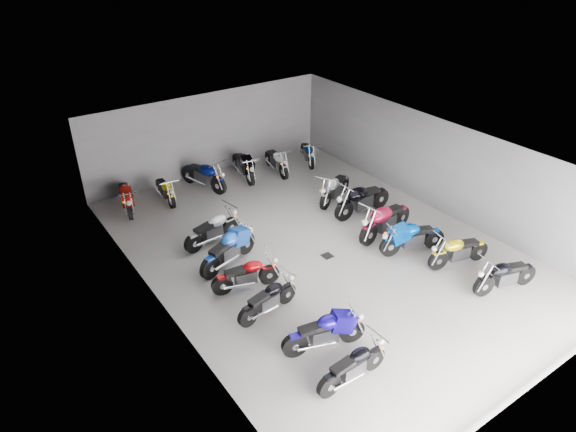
# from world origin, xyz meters

# --- Properties ---
(ground) EXTENTS (14.00, 14.00, 0.00)m
(ground) POSITION_xyz_m (0.00, 0.00, 0.00)
(ground) COLOR #A19F99
(ground) RESTS_ON ground
(wall_back) EXTENTS (10.00, 0.10, 3.20)m
(wall_back) POSITION_xyz_m (0.00, 7.00, 1.60)
(wall_back) COLOR slate
(wall_back) RESTS_ON ground
(wall_left) EXTENTS (0.10, 14.00, 3.20)m
(wall_left) POSITION_xyz_m (-5.00, 0.00, 1.60)
(wall_left) COLOR slate
(wall_left) RESTS_ON ground
(wall_right) EXTENTS (0.10, 14.00, 3.20)m
(wall_right) POSITION_xyz_m (5.00, 0.00, 1.60)
(wall_right) COLOR slate
(wall_right) RESTS_ON ground
(ceiling) EXTENTS (10.00, 14.00, 0.04)m
(ceiling) POSITION_xyz_m (0.00, 0.00, 3.22)
(ceiling) COLOR black
(ceiling) RESTS_ON wall_back
(drain_grate) EXTENTS (0.32, 0.32, 0.01)m
(drain_grate) POSITION_xyz_m (0.00, -0.50, 0.01)
(drain_grate) COLOR black
(drain_grate) RESTS_ON ground
(motorcycle_left_a) EXTENTS (1.89, 0.37, 0.83)m
(motorcycle_left_a) POSITION_xyz_m (-2.61, -4.62, 0.45)
(motorcycle_left_a) COLOR black
(motorcycle_left_a) RESTS_ON ground
(motorcycle_left_b) EXTENTS (2.04, 0.69, 0.91)m
(motorcycle_left_b) POSITION_xyz_m (-2.48, -3.48, 0.50)
(motorcycle_left_b) COLOR black
(motorcycle_left_b) RESTS_ON ground
(motorcycle_left_c) EXTENTS (1.88, 0.46, 0.83)m
(motorcycle_left_c) POSITION_xyz_m (-2.88, -1.67, 0.45)
(motorcycle_left_c) COLOR black
(motorcycle_left_c) RESTS_ON ground
(motorcycle_left_d) EXTENTS (1.90, 0.59, 0.85)m
(motorcycle_left_d) POSITION_xyz_m (-2.80, -0.46, 0.46)
(motorcycle_left_d) COLOR black
(motorcycle_left_d) RESTS_ON ground
(motorcycle_left_e) EXTENTS (2.16, 0.87, 0.99)m
(motorcycle_left_e) POSITION_xyz_m (-2.63, 0.81, 0.54)
(motorcycle_left_e) COLOR black
(motorcycle_left_e) RESTS_ON ground
(motorcycle_left_f) EXTENTS (2.05, 0.52, 0.90)m
(motorcycle_left_f) POSITION_xyz_m (-2.47, 2.12, 0.49)
(motorcycle_left_f) COLOR black
(motorcycle_left_f) RESTS_ON ground
(motorcycle_right_a) EXTENTS (2.01, 0.62, 0.89)m
(motorcycle_right_a) POSITION_xyz_m (2.90, -4.52, 0.49)
(motorcycle_right_a) COLOR black
(motorcycle_right_a) RESTS_ON ground
(motorcycle_right_b) EXTENTS (1.99, 0.63, 0.89)m
(motorcycle_right_b) POSITION_xyz_m (2.83, -3.01, 0.49)
(motorcycle_right_b) COLOR black
(motorcycle_right_b) RESTS_ON ground
(motorcycle_right_c) EXTENTS (2.09, 0.77, 0.94)m
(motorcycle_right_c) POSITION_xyz_m (2.23, -1.76, 0.51)
(motorcycle_right_c) COLOR black
(motorcycle_right_c) RESTS_ON ground
(motorcycle_right_d) EXTENTS (2.38, 0.57, 1.05)m
(motorcycle_right_d) POSITION_xyz_m (2.22, -0.61, 0.57)
(motorcycle_right_d) COLOR black
(motorcycle_right_d) RESTS_ON ground
(motorcycle_right_e) EXTENTS (2.34, 0.45, 1.03)m
(motorcycle_right_e) POSITION_xyz_m (2.58, 0.86, 0.56)
(motorcycle_right_e) COLOR black
(motorcycle_right_e) RESTS_ON ground
(motorcycle_right_f) EXTENTS (2.01, 1.02, 0.94)m
(motorcycle_right_f) POSITION_xyz_m (2.43, 2.15, 0.51)
(motorcycle_right_f) COLOR black
(motorcycle_right_f) RESTS_ON ground
(motorcycle_back_a) EXTENTS (0.63, 2.12, 0.94)m
(motorcycle_back_a) POSITION_xyz_m (-3.92, 5.76, 0.51)
(motorcycle_back_a) COLOR black
(motorcycle_back_a) RESTS_ON ground
(motorcycle_back_b) EXTENTS (0.40, 1.85, 0.81)m
(motorcycle_back_b) POSITION_xyz_m (-2.55, 5.63, 0.44)
(motorcycle_back_b) COLOR black
(motorcycle_back_b) RESTS_ON ground
(motorcycle_back_c) EXTENTS (0.82, 2.21, 1.00)m
(motorcycle_back_c) POSITION_xyz_m (-0.95, 5.73, 0.54)
(motorcycle_back_c) COLOR black
(motorcycle_back_c) RESTS_ON ground
(motorcycle_back_d) EXTENTS (0.61, 2.21, 0.98)m
(motorcycle_back_d) POSITION_xyz_m (0.76, 5.70, 0.53)
(motorcycle_back_d) COLOR black
(motorcycle_back_d) RESTS_ON ground
(motorcycle_back_e) EXTENTS (0.56, 2.08, 0.92)m
(motorcycle_back_e) POSITION_xyz_m (2.10, 5.37, 0.50)
(motorcycle_back_e) COLOR black
(motorcycle_back_e) RESTS_ON ground
(motorcycle_back_f) EXTENTS (0.85, 1.79, 0.83)m
(motorcycle_back_f) POSITION_xyz_m (3.67, 5.40, 0.45)
(motorcycle_back_f) COLOR black
(motorcycle_back_f) RESTS_ON ground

